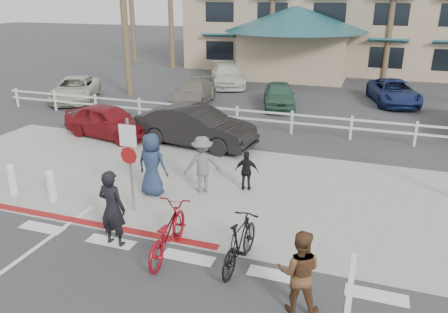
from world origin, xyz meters
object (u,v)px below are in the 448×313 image
at_px(bike_black, 240,243).
at_px(car_white_sedan, 196,126).
at_px(car_red_compact, 108,121).
at_px(sign_post, 130,161).
at_px(bike_red, 167,232).

height_order(bike_black, car_white_sedan, car_white_sedan).
relative_size(bike_black, car_red_compact, 0.48).
bearing_deg(bike_black, sign_post, -18.94).
distance_m(bike_red, car_white_sedan, 7.60).
bearing_deg(bike_red, sign_post, -46.99).
bearing_deg(bike_black, car_white_sedan, -56.47).
bearing_deg(car_white_sedan, bike_black, -143.77).
bearing_deg(sign_post, bike_black, -23.28).
xyz_separation_m(bike_black, car_white_sedan, (-3.98, 7.13, 0.20)).
xyz_separation_m(sign_post, car_white_sedan, (-0.52, 5.64, -0.68)).
bearing_deg(car_white_sedan, bike_red, -155.17).
relative_size(sign_post, bike_red, 1.36).
xyz_separation_m(bike_red, car_white_sedan, (-2.32, 7.23, 0.21)).
xyz_separation_m(bike_red, bike_black, (1.66, 0.10, 0.01)).
height_order(bike_red, bike_black, bike_black).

